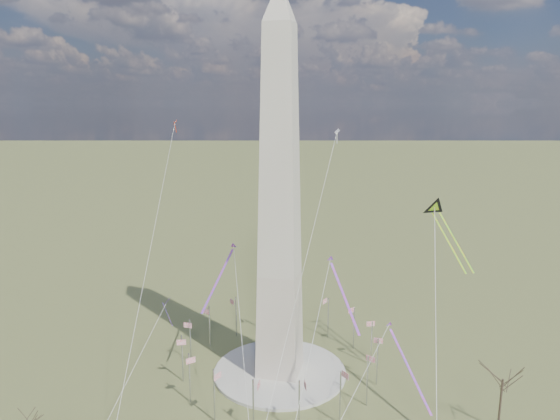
# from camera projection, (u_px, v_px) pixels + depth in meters

# --- Properties ---
(ground) EXTENTS (2000.00, 2000.00, 0.00)m
(ground) POSITION_uv_depth(u_px,v_px,m) (280.00, 373.00, 136.46)
(ground) COLOR #4D542A
(ground) RESTS_ON ground
(plaza) EXTENTS (36.00, 36.00, 0.80)m
(plaza) POSITION_uv_depth(u_px,v_px,m) (280.00, 371.00, 136.37)
(plaza) COLOR #A9A79B
(plaza) RESTS_ON ground
(washington_monument) EXTENTS (15.56, 15.56, 100.00)m
(washington_monument) POSITION_uv_depth(u_px,v_px,m) (280.00, 201.00, 126.46)
(washington_monument) COLOR beige
(washington_monument) RESTS_ON plaza
(flagpole_ring) EXTENTS (54.40, 54.40, 13.00)m
(flagpole_ring) POSITION_uv_depth(u_px,v_px,m) (280.00, 348.00, 134.94)
(flagpole_ring) COLOR silver
(flagpole_ring) RESTS_ON ground
(tree_near) EXTENTS (10.63, 10.63, 18.60)m
(tree_near) POSITION_uv_depth(u_px,v_px,m) (503.00, 376.00, 110.06)
(tree_near) COLOR #433A29
(tree_near) RESTS_ON ground
(tree_far) EXTENTS (5.95, 5.95, 10.41)m
(tree_far) POSITION_uv_depth(u_px,v_px,m) (28.00, 419.00, 104.25)
(tree_far) COLOR #433A29
(tree_far) RESTS_ON ground
(kite_delta_black) EXTENTS (12.55, 18.45, 15.43)m
(kite_delta_black) POSITION_uv_depth(u_px,v_px,m) (437.00, 212.00, 128.64)
(kite_delta_black) COLOR black
(kite_delta_black) RESTS_ON ground
(kite_diamond_purple) EXTENTS (1.81, 2.86, 8.89)m
(kite_diamond_purple) POSITION_uv_depth(u_px,v_px,m) (167.00, 305.00, 138.33)
(kite_diamond_purple) COLOR #3C1664
(kite_diamond_purple) RESTS_ON ground
(kite_streamer_left) EXTENTS (9.88, 16.84, 12.74)m
(kite_streamer_left) POSITION_uv_depth(u_px,v_px,m) (340.00, 286.00, 117.30)
(kite_streamer_left) COLOR #E4244F
(kite_streamer_left) RESTS_ON ground
(kite_streamer_mid) EXTENTS (3.62, 19.61, 13.48)m
(kite_streamer_mid) POSITION_uv_depth(u_px,v_px,m) (223.00, 269.00, 134.38)
(kite_streamer_mid) COLOR #E4244F
(kite_streamer_mid) RESTS_ON ground
(kite_streamer_right) EXTENTS (11.31, 18.08, 13.91)m
(kite_streamer_right) POSITION_uv_depth(u_px,v_px,m) (403.00, 355.00, 120.46)
(kite_streamer_right) COLOR #E4244F
(kite_streamer_right) RESTS_ON ground
(kite_small_red) EXTENTS (1.54, 1.47, 4.34)m
(kite_small_red) POSITION_uv_depth(u_px,v_px,m) (175.00, 123.00, 168.97)
(kite_small_red) COLOR red
(kite_small_red) RESTS_ON ground
(kite_small_white) EXTENTS (1.86, 1.62, 4.80)m
(kite_small_white) POSITION_uv_depth(u_px,v_px,m) (337.00, 133.00, 159.00)
(kite_small_white) COLOR white
(kite_small_white) RESTS_ON ground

